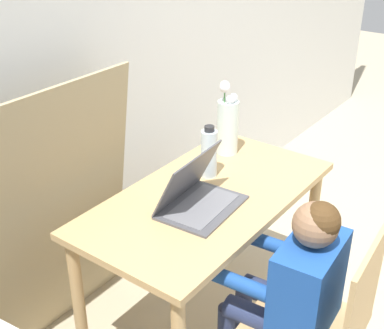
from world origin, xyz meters
TOP-DOWN VIEW (x-y plane):
  - wall_back at (0.00, 2.23)m, footprint 6.40×0.05m
  - dining_table at (-0.25, 1.54)m, footprint 1.15×0.61m
  - person_seated at (-0.39, 1.07)m, footprint 0.35×0.44m
  - laptop at (-0.35, 1.53)m, footprint 0.36×0.27m
  - flower_vase at (0.13, 1.70)m, footprint 0.10×0.10m
  - water_bottle at (-0.11, 1.63)m, footprint 0.07×0.07m
  - cardboard_panel at (-0.63, 2.08)m, footprint 0.85×0.19m

SIDE VIEW (x-z plane):
  - person_seated at x=-0.39m, z-range 0.12..1.08m
  - cardboard_panel at x=-0.63m, z-range 0.00..1.22m
  - dining_table at x=-0.25m, z-range 0.26..1.01m
  - laptop at x=-0.35m, z-range 0.68..0.91m
  - water_bottle at x=-0.11m, z-range 0.74..0.97m
  - flower_vase at x=0.13m, z-range 0.72..1.07m
  - wall_back at x=0.00m, z-range 0.00..2.50m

